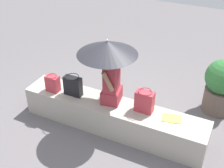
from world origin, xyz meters
TOP-DOWN VIEW (x-y plane):
  - ground_plane at (0.00, 0.00)m, footprint 14.00×14.00m
  - stone_bench at (0.00, 0.00)m, footprint 3.05×0.54m
  - person_seated at (-0.05, 0.08)m, footprint 0.33×0.50m
  - parasol at (-0.09, 0.03)m, footprint 0.90×0.90m
  - handbag_black at (-0.70, -0.04)m, footprint 0.30×0.22m
  - tote_bag_canvas at (0.51, 0.07)m, footprint 0.28×0.21m
  - shoulder_bag_spare at (-1.07, -0.08)m, footprint 0.22×0.17m
  - magazine at (0.95, 0.07)m, footprint 0.31×0.25m
  - planter_near at (1.47, 1.28)m, footprint 0.61×0.61m

SIDE VIEW (x-z plane):
  - ground_plane at x=0.00m, z-range 0.00..0.00m
  - stone_bench at x=0.00m, z-range 0.00..0.49m
  - magazine at x=0.95m, z-range 0.49..0.51m
  - planter_near at x=1.47m, z-range 0.03..1.03m
  - shoulder_bag_spare at x=-1.07m, z-range 0.49..0.79m
  - handbag_black at x=-0.70m, z-range 0.49..0.84m
  - tote_bag_canvas at x=0.51m, z-range 0.49..0.85m
  - person_seated at x=-0.05m, z-range 0.43..1.33m
  - parasol at x=-0.09m, z-range 0.91..1.99m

